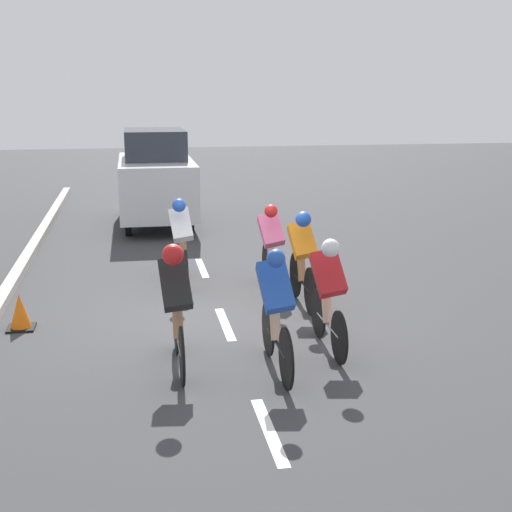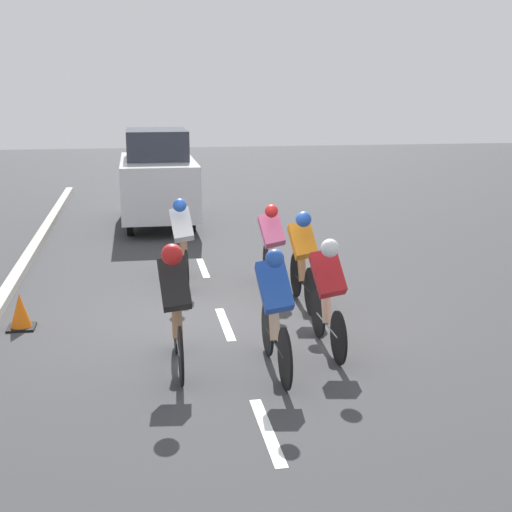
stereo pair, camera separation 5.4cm
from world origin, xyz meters
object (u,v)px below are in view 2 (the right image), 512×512
(cyclist_pink, at_px, (272,246))
(traffic_cone, at_px, (20,312))
(cyclist_black, at_px, (175,302))
(cyclist_red, at_px, (328,291))
(support_car, at_px, (158,178))
(cyclist_blue, at_px, (275,308))
(cyclist_white, at_px, (183,239))
(cyclist_orange, at_px, (303,256))

(cyclist_pink, xyz_separation_m, traffic_cone, (3.69, 1.20, -0.51))
(cyclist_black, xyz_separation_m, cyclist_pink, (-1.70, -3.02, -0.08))
(cyclist_red, relative_size, support_car, 0.41)
(cyclist_pink, bearing_deg, cyclist_blue, 79.63)
(cyclist_white, bearing_deg, traffic_cone, 37.92)
(cyclist_white, distance_m, cyclist_red, 3.69)
(cyclist_white, distance_m, cyclist_orange, 2.23)
(cyclist_red, bearing_deg, support_car, -79.03)
(cyclist_blue, distance_m, support_car, 9.53)
(cyclist_white, relative_size, support_car, 0.42)
(cyclist_red, relative_size, cyclist_blue, 0.94)
(cyclist_pink, distance_m, cyclist_blue, 3.35)
(cyclist_white, relative_size, cyclist_blue, 0.96)
(cyclist_blue, bearing_deg, cyclist_red, -144.02)
(cyclist_black, relative_size, cyclist_pink, 0.98)
(cyclist_red, distance_m, traffic_cone, 4.19)
(cyclist_black, height_order, cyclist_red, cyclist_black)
(cyclist_blue, bearing_deg, support_car, -84.19)
(cyclist_black, xyz_separation_m, cyclist_orange, (-1.99, -2.15, -0.05))
(cyclist_black, xyz_separation_m, cyclist_white, (-0.33, -3.64, -0.05))
(cyclist_orange, xyz_separation_m, traffic_cone, (3.98, 0.32, -0.54))
(cyclist_orange, relative_size, traffic_cone, 3.36)
(cyclist_blue, relative_size, traffic_cone, 3.49)
(cyclist_red, xyz_separation_m, cyclist_blue, (0.77, 0.56, 0.00))
(support_car, bearing_deg, traffic_cone, 73.92)
(cyclist_pink, height_order, traffic_cone, cyclist_pink)
(support_car, bearing_deg, cyclist_black, 89.20)
(cyclist_red, relative_size, traffic_cone, 3.26)
(support_car, relative_size, traffic_cone, 7.97)
(cyclist_black, distance_m, cyclist_red, 1.88)
(cyclist_black, xyz_separation_m, cyclist_blue, (-1.09, 0.27, -0.04))
(cyclist_orange, bearing_deg, support_car, -75.27)
(cyclist_black, xyz_separation_m, support_car, (-0.13, -9.20, 0.28))
(traffic_cone, bearing_deg, cyclist_red, 158.17)
(cyclist_white, xyz_separation_m, cyclist_red, (-1.53, 3.36, 0.01))
(cyclist_black, distance_m, traffic_cone, 2.77)
(cyclist_orange, distance_m, cyclist_red, 1.87)
(cyclist_orange, relative_size, cyclist_red, 1.03)
(cyclist_blue, bearing_deg, traffic_cone, -34.19)
(cyclist_orange, bearing_deg, cyclist_white, -42.02)
(support_car, distance_m, traffic_cone, 7.73)
(cyclist_orange, xyz_separation_m, cyclist_pink, (0.29, -0.88, -0.03))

